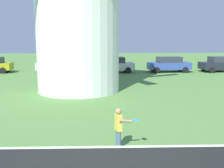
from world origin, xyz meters
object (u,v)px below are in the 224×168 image
parked_car_cream (112,65)px  parked_car_blue (169,64)px  player_far (119,126)px  parked_car_silver (55,64)px  parked_car_black (222,64)px  tennis_net (115,159)px

parked_car_cream → parked_car_blue: bearing=3.4°
player_far → parked_car_blue: parked_car_blue is taller
player_far → parked_car_silver: size_ratio=0.32×
parked_car_blue → parked_car_black: 5.54m
parked_car_blue → parked_car_silver: bearing=179.2°
tennis_net → parked_car_blue: parked_car_blue is taller
parked_car_silver → parked_car_cream: 5.76m
parked_car_silver → parked_car_cream: (5.74, -0.51, 0.00)m
parked_car_silver → tennis_net: bearing=-76.7°
player_far → tennis_net: bearing=-95.8°
parked_car_blue → parked_car_black: size_ratio=0.93×
tennis_net → parked_car_blue: 22.49m
player_far → parked_car_cream: parked_car_cream is taller
player_far → parked_car_cream: (0.37, 19.01, 0.08)m
player_far → parked_car_cream: size_ratio=0.29×
parked_car_cream → player_far: bearing=-91.1°
parked_car_silver → parked_car_blue: same height
parked_car_silver → parked_car_cream: same height
parked_car_cream → tennis_net: bearing=-91.6°
tennis_net → parked_car_silver: size_ratio=1.37×
player_far → parked_car_black: 22.75m
player_far → parked_car_black: size_ratio=0.28×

